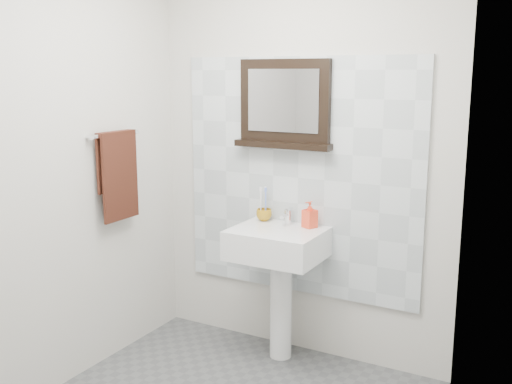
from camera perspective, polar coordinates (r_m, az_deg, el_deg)
back_wall at (r=3.78m, az=4.20°, el=2.90°), size 2.00×0.01×2.50m
front_wall at (r=2.05m, az=-22.78°, el=-5.21°), size 2.00×0.01×2.50m
left_wall at (r=3.49m, az=-18.93°, el=1.60°), size 0.01×2.20×2.50m
right_wall at (r=2.43m, az=14.76°, el=-2.18°), size 0.01×2.20×2.50m
splashback at (r=3.79m, az=4.10°, el=1.38°), size 1.60×0.02×1.50m
pedestal_sink at (r=3.73m, az=2.11°, el=-6.27°), size 0.55×0.44×0.96m
toothbrush_cup at (r=3.86m, az=0.77°, el=-2.19°), size 0.12×0.12×0.08m
toothbrushes at (r=3.85m, az=0.76°, el=-0.97°), size 0.05×0.04×0.21m
soap_dispenser at (r=3.70m, az=5.14°, el=-2.15°), size 0.10×0.10×0.17m
framed_mirror at (r=3.75m, az=2.74°, el=8.17°), size 0.64×0.11×0.55m
towel_bar at (r=3.76m, az=-13.25°, el=5.35°), size 0.07×0.40×0.03m
hand_towel at (r=3.78m, az=-13.03°, el=2.18°), size 0.06×0.30×0.55m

